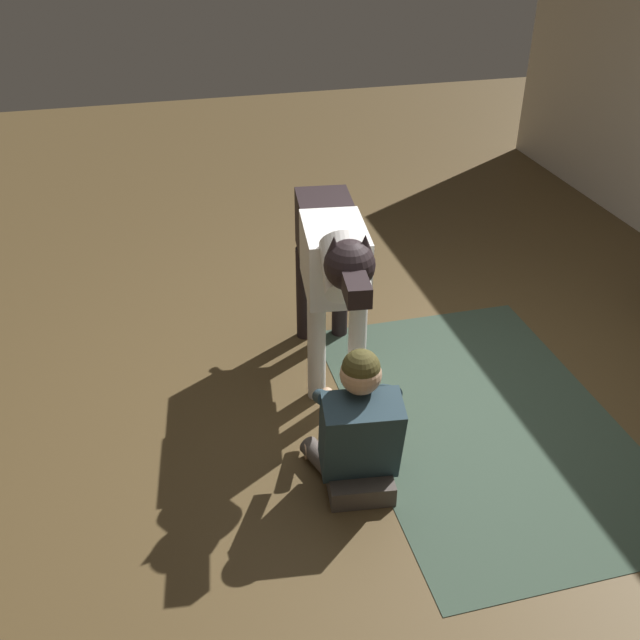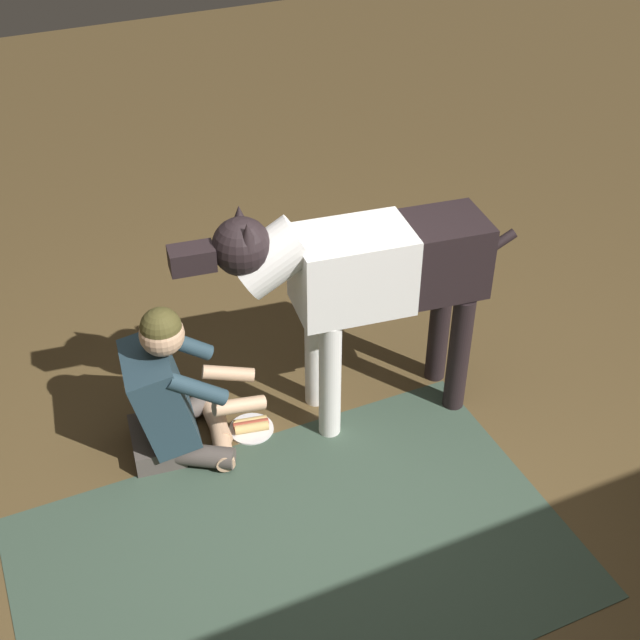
{
  "view_description": "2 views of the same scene",
  "coord_description": "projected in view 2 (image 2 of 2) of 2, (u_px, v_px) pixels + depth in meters",
  "views": [
    {
      "loc": [
        3.24,
        -1.5,
        2.82
      ],
      "look_at": [
        -0.04,
        -0.66,
        0.7
      ],
      "focal_mm": 40.53,
      "sensor_mm": 36.0,
      "label": 1
    },
    {
      "loc": [
        1.13,
        2.52,
        3.11
      ],
      "look_at": [
        -0.16,
        -0.34,
        0.76
      ],
      "focal_mm": 48.11,
      "sensor_mm": 36.0,
      "label": 2
    }
  ],
  "objects": [
    {
      "name": "large_dog",
      "position": [
        364.0,
        276.0,
        4.07
      ],
      "size": [
        1.69,
        0.46,
        1.27
      ],
      "color": "white",
      "rests_on": "ground"
    },
    {
      "name": "area_rug",
      "position": [
        298.0,
        557.0,
        3.78
      ],
      "size": [
        2.4,
        1.53,
        0.01
      ],
      "primitive_type": "cube",
      "color": "#37493B",
      "rests_on": "ground"
    },
    {
      "name": "hot_dog_on_plate",
      "position": [
        251.0,
        426.0,
        4.42
      ],
      "size": [
        0.23,
        0.23,
        0.06
      ],
      "color": "white",
      "rests_on": "ground"
    },
    {
      "name": "ground_plane",
      "position": [
        318.0,
        495.0,
        4.07
      ],
      "size": [
        14.74,
        14.74,
        0.0
      ],
      "primitive_type": "plane",
      "color": "brown"
    },
    {
      "name": "person_sitting_on_floor",
      "position": [
        171.0,
        394.0,
        4.13
      ],
      "size": [
        0.7,
        0.57,
        0.85
      ],
      "color": "#514843",
      "rests_on": "ground"
    }
  ]
}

